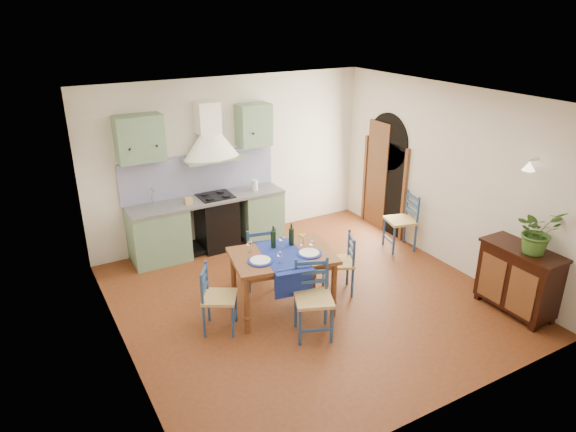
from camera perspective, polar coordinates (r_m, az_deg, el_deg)
The scene contains 13 objects.
floor at distance 7.36m, azimuth 2.16°, elevation -9.11°, with size 5.00×5.00×0.00m, color #4F2511.
back_wall at distance 8.60m, azimuth -8.48°, elevation 3.17°, with size 5.00×0.96×2.80m.
right_wall at distance 8.46m, azimuth 15.86°, elevation 4.28°, with size 0.26×5.00×2.80m.
left_wall at distance 5.91m, azimuth -18.76°, elevation -3.31°, with size 0.04×5.00×2.80m, color silver.
ceiling at distance 6.37m, azimuth 2.53°, elevation 12.96°, with size 5.00×5.00×0.01m, color white.
dining_table at distance 6.73m, azimuth -0.57°, elevation -5.02°, with size 1.47×1.15×1.16m.
chair_near at distance 6.40m, azimuth 2.82°, elevation -9.12°, with size 0.59×0.59×0.97m.
chair_far at distance 7.45m, azimuth -3.22°, elevation -4.33°, with size 0.53×0.53×0.97m.
chair_left at distance 6.55m, azimuth -7.91°, elevation -9.00°, with size 0.56×0.56×0.88m.
chair_right at distance 7.34m, azimuth 5.85°, elevation -5.18°, with size 0.55×0.55×0.89m.
chair_spare at distance 8.79m, azimuth 12.61°, elevation -0.53°, with size 0.55×0.55×0.97m.
sideboard at distance 7.48m, azimuth 24.23°, elevation -6.25°, with size 0.50×1.05×0.94m.
potted_plant at distance 7.12m, azimuth 26.00°, elevation -1.52°, with size 0.54×0.46×0.60m, color #335920.
Camera 1 is at (-3.34, -5.32, 3.84)m, focal length 32.00 mm.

